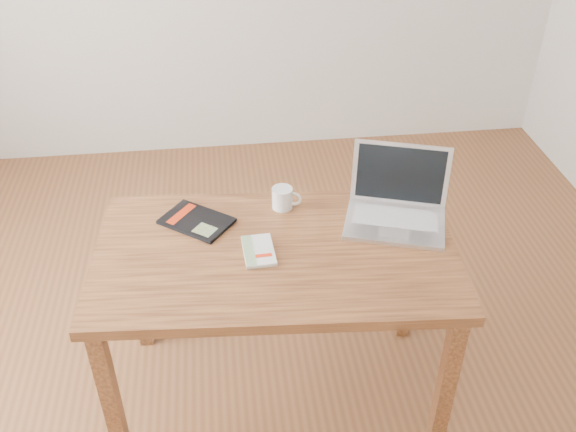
{
  "coord_description": "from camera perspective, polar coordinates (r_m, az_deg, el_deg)",
  "views": [
    {
      "loc": [
        -0.14,
        -1.81,
        2.15
      ],
      "look_at": [
        0.08,
        -0.02,
        0.85
      ],
      "focal_mm": 40.0,
      "sensor_mm": 36.0,
      "label": 1
    }
  ],
  "objects": [
    {
      "name": "laptop",
      "position": [
        2.39,
        9.64,
        0.93
      ],
      "size": [
        0.43,
        0.39,
        0.25
      ],
      "rotation": [
        0.0,
        0.0,
        -0.32
      ],
      "color": "silver",
      "rests_on": "desk"
    },
    {
      "name": "black_guidebook",
      "position": [
        2.38,
        -8.13,
        -0.43
      ],
      "size": [
        0.3,
        0.28,
        0.01
      ],
      "rotation": [
        0.0,
        0.0,
        0.92
      ],
      "color": "black",
      "rests_on": "desk"
    },
    {
      "name": "desk",
      "position": [
        2.29,
        -1.06,
        -4.82
      ],
      "size": [
        1.31,
        0.81,
        0.75
      ],
      "rotation": [
        0.0,
        0.0,
        -0.07
      ],
      "color": "brown",
      "rests_on": "ground"
    },
    {
      "name": "coffee_mug",
      "position": [
        2.41,
        -0.45,
        1.64
      ],
      "size": [
        0.11,
        0.08,
        0.08
      ],
      "rotation": [
        0.0,
        0.0,
        -0.26
      ],
      "color": "white",
      "rests_on": "desk"
    },
    {
      "name": "room",
      "position": [
        1.98,
        -4.56,
        12.05
      ],
      "size": [
        4.04,
        4.04,
        2.7
      ],
      "color": "brown",
      "rests_on": "ground"
    },
    {
      "name": "white_guidebook",
      "position": [
        2.22,
        -2.63,
        -3.11
      ],
      "size": [
        0.11,
        0.18,
        0.02
      ],
      "rotation": [
        0.0,
        0.0,
        0.05
      ],
      "color": "beige",
      "rests_on": "desk"
    }
  ]
}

